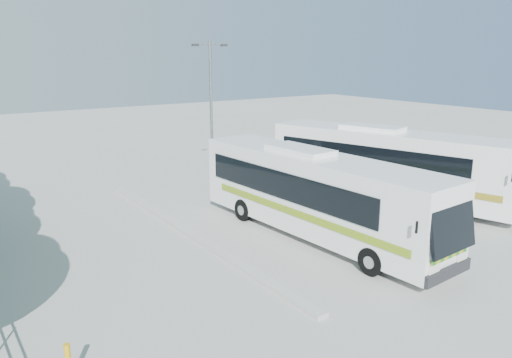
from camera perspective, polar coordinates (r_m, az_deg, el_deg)
ground at (r=19.69m, az=0.95°, el=-6.65°), size 100.00×100.00×0.00m
kerb_divider at (r=20.17m, az=-7.75°, el=-6.04°), size 0.40×16.00×0.15m
coach_main at (r=19.39m, az=6.89°, el=-1.58°), size 3.09×11.77×3.23m
coach_adjacent at (r=24.96m, az=15.03°, el=1.79°), size 5.80×12.35×3.38m
lamppost at (r=26.02m, az=-5.14°, el=7.98°), size 1.86×0.46×7.63m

